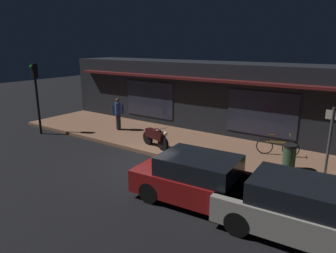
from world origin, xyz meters
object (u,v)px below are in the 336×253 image
bicycle_parked (277,147)px  parked_car_far (302,210)px  parked_car_near (202,180)px  motorcycle (156,136)px  traffic_light_pole (36,86)px  trash_bin (289,157)px  person_photographer (118,113)px  sign_post (330,138)px

bicycle_parked → parked_car_far: (1.96, -4.94, 0.20)m
parked_car_near → parked_car_far: size_ratio=1.01×
motorcycle → traffic_light_pole: bearing=-168.3°
trash_bin → parked_car_far: (1.21, -3.72, 0.08)m
bicycle_parked → trash_bin: bearing=-58.6°
motorcycle → parked_car_far: (6.58, -2.92, 0.06)m
motorcycle → person_photographer: 3.60m
motorcycle → trash_bin: size_ratio=1.79×
bicycle_parked → parked_car_far: bearing=-68.4°
traffic_light_pole → motorcycle: bearing=11.7°
trash_bin → parked_car_near: bearing=-112.7°
person_photographer → parked_car_far: person_photographer is taller
bicycle_parked → sign_post: sign_post is taller
person_photographer → bicycle_parked: bearing=5.8°
bicycle_parked → sign_post: size_ratio=0.67×
trash_bin → traffic_light_pole: bearing=-169.8°
motorcycle → trash_bin: (5.37, 0.80, -0.03)m
bicycle_parked → trash_bin: 1.44m
parked_car_near → parked_car_far: 2.75m
traffic_light_pole → parked_car_far: 13.27m
person_photographer → parked_car_far: (9.95, -4.12, -0.32)m
trash_bin → person_photographer: bearing=177.3°
motorcycle → trash_bin: motorcycle is taller
bicycle_parked → traffic_light_pole: traffic_light_pole is taller
bicycle_parked → person_photographer: 8.05m
motorcycle → person_photographer: bearing=160.4°
person_photographer → trash_bin: bearing=-2.7°
motorcycle → traffic_light_pole: size_ratio=0.46×
trash_bin → traffic_light_pole: (-11.84, -2.14, 1.86)m
traffic_light_pole → bicycle_parked: bearing=16.8°
bicycle_parked → parked_car_far: 5.32m
trash_bin → traffic_light_pole: 12.18m
motorcycle → sign_post: bearing=7.3°
parked_car_far → traffic_light_pole: bearing=173.1°
traffic_light_pole → parked_car_near: size_ratio=0.86×
motorcycle → parked_car_far: parked_car_far is taller
traffic_light_pole → parked_car_far: (13.05, -1.58, -1.77)m
parked_car_near → trash_bin: bearing=67.3°
trash_bin → parked_car_far: bearing=-71.9°
parked_car_far → sign_post: bearing=90.4°
trash_bin → parked_car_near: 3.97m
traffic_light_pole → parked_car_far: traffic_light_pole is taller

